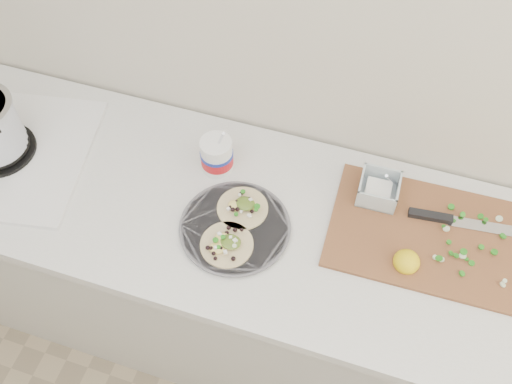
% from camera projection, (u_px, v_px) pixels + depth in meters
% --- Properties ---
extents(counter, '(2.44, 0.66, 0.90)m').
position_uv_depth(counter, '(253.00, 280.00, 2.01)').
color(counter, beige).
rests_on(counter, ground).
extents(taco_plate, '(0.31, 0.31, 0.04)m').
position_uv_depth(taco_plate, '(235.00, 226.00, 1.59)').
color(taco_plate, '#59575E').
rests_on(taco_plate, counter).
extents(tub, '(0.10, 0.10, 0.22)m').
position_uv_depth(tub, '(217.00, 154.00, 1.68)').
color(tub, white).
rests_on(tub, counter).
extents(cutboard, '(0.52, 0.37, 0.08)m').
position_uv_depth(cutboard, '(420.00, 227.00, 1.59)').
color(cutboard, brown).
rests_on(cutboard, counter).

